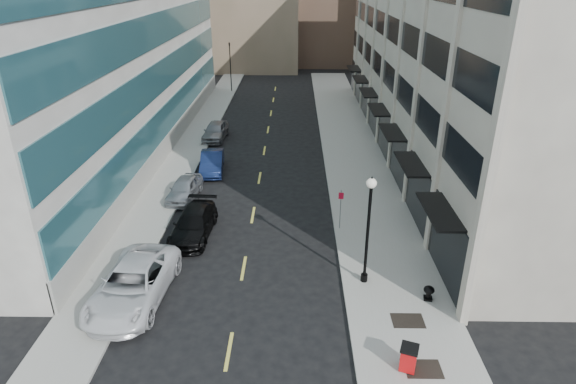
{
  "coord_description": "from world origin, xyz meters",
  "views": [
    {
      "loc": [
        2.63,
        -12.97,
        14.0
      ],
      "look_at": [
        2.26,
        10.99,
        2.99
      ],
      "focal_mm": 30.0,
      "sensor_mm": 36.0,
      "label": 1
    }
  ],
  "objects_px": {
    "car_black_pickup": "(194,224)",
    "car_blue_sedan": "(212,162)",
    "lamppost": "(369,222)",
    "car_silver_sedan": "(184,189)",
    "urn_planter": "(429,292)",
    "sign_post": "(341,204)",
    "car_grey_sedan": "(216,131)",
    "trash_bin": "(409,357)",
    "car_white_van": "(133,284)",
    "traffic_signal": "(229,46)"
  },
  "relations": [
    {
      "from": "car_blue_sedan",
      "to": "sign_post",
      "type": "height_order",
      "value": "sign_post"
    },
    {
      "from": "car_black_pickup",
      "to": "car_grey_sedan",
      "type": "height_order",
      "value": "car_grey_sedan"
    },
    {
      "from": "car_black_pickup",
      "to": "car_silver_sedan",
      "type": "relative_size",
      "value": 1.23
    },
    {
      "from": "car_silver_sedan",
      "to": "lamppost",
      "type": "bearing_deg",
      "value": -34.88
    },
    {
      "from": "car_white_van",
      "to": "traffic_signal",
      "type": "bearing_deg",
      "value": 95.03
    },
    {
      "from": "car_white_van",
      "to": "car_blue_sedan",
      "type": "bearing_deg",
      "value": 90.09
    },
    {
      "from": "car_white_van",
      "to": "car_black_pickup",
      "type": "distance_m",
      "value": 6.31
    },
    {
      "from": "trash_bin",
      "to": "urn_planter",
      "type": "relative_size",
      "value": 1.52
    },
    {
      "from": "sign_post",
      "to": "urn_planter",
      "type": "relative_size",
      "value": 3.56
    },
    {
      "from": "car_silver_sedan",
      "to": "car_grey_sedan",
      "type": "bearing_deg",
      "value": 95.89
    },
    {
      "from": "car_black_pickup",
      "to": "car_silver_sedan",
      "type": "xyz_separation_m",
      "value": [
        -1.6,
        5.01,
        -0.03
      ]
    },
    {
      "from": "traffic_signal",
      "to": "car_white_van",
      "type": "distance_m",
      "value": 42.99
    },
    {
      "from": "traffic_signal",
      "to": "sign_post",
      "type": "xyz_separation_m",
      "value": [
        10.8,
        -35.93,
        -3.97
      ]
    },
    {
      "from": "traffic_signal",
      "to": "car_blue_sedan",
      "type": "xyz_separation_m",
      "value": [
        1.81,
        -26.84,
        -4.95
      ]
    },
    {
      "from": "traffic_signal",
      "to": "car_blue_sedan",
      "type": "relative_size",
      "value": 1.5
    },
    {
      "from": "car_blue_sedan",
      "to": "car_grey_sedan",
      "type": "bearing_deg",
      "value": 91.35
    },
    {
      "from": "car_grey_sedan",
      "to": "urn_planter",
      "type": "distance_m",
      "value": 27.28
    },
    {
      "from": "trash_bin",
      "to": "lamppost",
      "type": "height_order",
      "value": "lamppost"
    },
    {
      "from": "car_black_pickup",
      "to": "lamppost",
      "type": "height_order",
      "value": "lamppost"
    },
    {
      "from": "car_blue_sedan",
      "to": "sign_post",
      "type": "relative_size",
      "value": 1.87
    },
    {
      "from": "car_silver_sedan",
      "to": "urn_planter",
      "type": "distance_m",
      "value": 17.56
    },
    {
      "from": "traffic_signal",
      "to": "car_grey_sedan",
      "type": "height_order",
      "value": "traffic_signal"
    },
    {
      "from": "car_black_pickup",
      "to": "lamppost",
      "type": "xyz_separation_m",
      "value": [
        9.26,
        -4.62,
        2.69
      ]
    },
    {
      "from": "traffic_signal",
      "to": "urn_planter",
      "type": "height_order",
      "value": "traffic_signal"
    },
    {
      "from": "car_white_van",
      "to": "trash_bin",
      "type": "height_order",
      "value": "car_white_van"
    },
    {
      "from": "car_silver_sedan",
      "to": "urn_planter",
      "type": "bearing_deg",
      "value": -32.35
    },
    {
      "from": "lamppost",
      "to": "car_black_pickup",
      "type": "bearing_deg",
      "value": 153.49
    },
    {
      "from": "car_black_pickup",
      "to": "trash_bin",
      "type": "bearing_deg",
      "value": -42.45
    },
    {
      "from": "car_silver_sedan",
      "to": "trash_bin",
      "type": "bearing_deg",
      "value": -45.89
    },
    {
      "from": "trash_bin",
      "to": "car_black_pickup",
      "type": "bearing_deg",
      "value": 154.23
    },
    {
      "from": "car_silver_sedan",
      "to": "car_blue_sedan",
      "type": "relative_size",
      "value": 0.9
    },
    {
      "from": "car_black_pickup",
      "to": "car_blue_sedan",
      "type": "relative_size",
      "value": 1.1
    },
    {
      "from": "sign_post",
      "to": "trash_bin",
      "type": "bearing_deg",
      "value": -72.54
    },
    {
      "from": "urn_planter",
      "to": "sign_post",
      "type": "bearing_deg",
      "value": 117.75
    },
    {
      "from": "traffic_signal",
      "to": "car_silver_sedan",
      "type": "distance_m",
      "value": 32.01
    },
    {
      "from": "car_black_pickup",
      "to": "lamppost",
      "type": "distance_m",
      "value": 10.7
    },
    {
      "from": "car_silver_sedan",
      "to": "urn_planter",
      "type": "xyz_separation_m",
      "value": [
        13.64,
        -11.06,
        -0.14
      ]
    },
    {
      "from": "car_grey_sedan",
      "to": "urn_planter",
      "type": "xyz_separation_m",
      "value": [
        13.47,
        -23.72,
        -0.22
      ]
    },
    {
      "from": "sign_post",
      "to": "traffic_signal",
      "type": "bearing_deg",
      "value": 115.56
    },
    {
      "from": "sign_post",
      "to": "urn_planter",
      "type": "distance_m",
      "value": 7.7
    },
    {
      "from": "car_white_van",
      "to": "sign_post",
      "type": "relative_size",
      "value": 2.55
    },
    {
      "from": "traffic_signal",
      "to": "car_black_pickup",
      "type": "relative_size",
      "value": 1.36
    },
    {
      "from": "trash_bin",
      "to": "sign_post",
      "type": "relative_size",
      "value": 0.43
    },
    {
      "from": "car_blue_sedan",
      "to": "urn_planter",
      "type": "relative_size",
      "value": 6.64
    },
    {
      "from": "traffic_signal",
      "to": "lamppost",
      "type": "distance_m",
      "value": 42.89
    },
    {
      "from": "trash_bin",
      "to": "car_blue_sedan",
      "type": "bearing_deg",
      "value": 137.67
    },
    {
      "from": "traffic_signal",
      "to": "car_blue_sedan",
      "type": "bearing_deg",
      "value": -86.14
    },
    {
      "from": "car_black_pickup",
      "to": "sign_post",
      "type": "relative_size",
      "value": 2.06
    },
    {
      "from": "car_silver_sedan",
      "to": "car_grey_sedan",
      "type": "xyz_separation_m",
      "value": [
        0.17,
        12.66,
        0.08
      ]
    },
    {
      "from": "car_blue_sedan",
      "to": "trash_bin",
      "type": "height_order",
      "value": "car_blue_sedan"
    }
  ]
}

